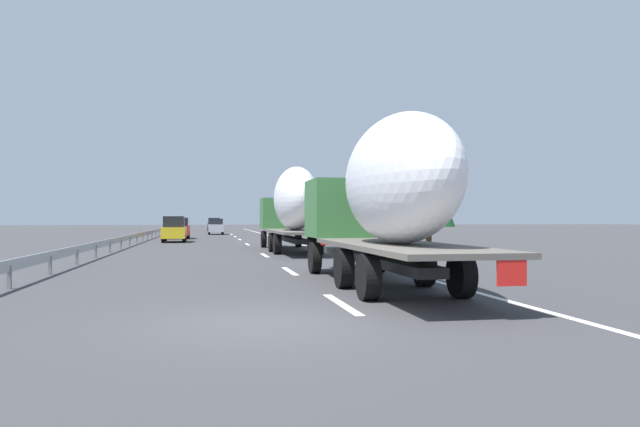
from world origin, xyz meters
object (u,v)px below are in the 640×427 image
at_px(truck_lead, 292,206).
at_px(road_sign, 288,214).
at_px(truck_trailing, 385,194).
at_px(car_silver_hatch, 216,226).
at_px(car_red_compact, 179,228).
at_px(car_yellow_coupe, 174,229).
at_px(car_black_suv, 214,224).

distance_m(truck_lead, road_sign, 25.17).
relative_size(truck_lead, truck_trailing, 1.14).
height_order(truck_lead, car_silver_hatch, truck_lead).
relative_size(car_silver_hatch, car_red_compact, 1.09).
distance_m(car_yellow_coupe, car_black_suv, 41.93).
xyz_separation_m(truck_trailing, car_silver_hatch, (54.94, 3.60, -1.54)).
height_order(truck_trailing, car_yellow_coupe, truck_trailing).
bearing_deg(car_yellow_coupe, truck_trailing, -167.71).
distance_m(truck_trailing, car_yellow_coupe, 33.34).
height_order(car_yellow_coupe, car_black_suv, car_yellow_coupe).
bearing_deg(car_yellow_coupe, truck_lead, -154.68).
distance_m(truck_trailing, car_silver_hatch, 55.07).
bearing_deg(truck_lead, car_yellow_coupe, 25.32).
height_order(truck_lead, car_yellow_coupe, truck_lead).
bearing_deg(car_silver_hatch, car_yellow_coupe, 171.16).
bearing_deg(car_silver_hatch, road_sign, -151.61).
height_order(car_yellow_coupe, car_red_compact, car_yellow_coupe).
relative_size(truck_lead, car_black_suv, 2.98).
bearing_deg(road_sign, truck_trailing, 175.83).
bearing_deg(truck_trailing, car_yellow_coupe, 12.29).
relative_size(truck_lead, car_silver_hatch, 2.94).
height_order(truck_lead, truck_trailing, truck_lead).
height_order(car_black_suv, car_silver_hatch, car_black_suv).
xyz_separation_m(truck_trailing, road_sign, (42.54, -3.10, -0.19)).
height_order(car_black_suv, road_sign, road_sign).
xyz_separation_m(car_silver_hatch, car_red_compact, (-14.22, 3.53, 0.03)).
bearing_deg(car_red_compact, truck_trailing, -170.07).
bearing_deg(car_red_compact, car_black_suv, -6.00).
xyz_separation_m(truck_lead, car_silver_hatch, (37.37, 3.60, -1.61)).
relative_size(truck_trailing, car_red_compact, 2.81).
height_order(truck_trailing, car_red_compact, truck_trailing).
bearing_deg(car_yellow_coupe, car_red_compact, 0.31).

